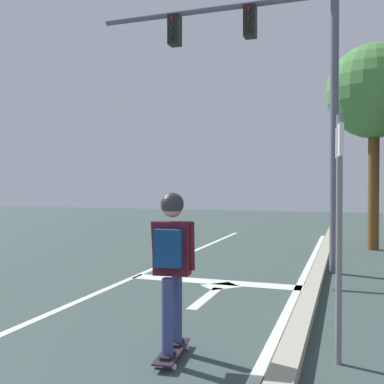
{
  "coord_description": "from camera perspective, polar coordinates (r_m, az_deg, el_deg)",
  "views": [
    {
      "loc": [
        4.12,
        0.12,
        1.72
      ],
      "look_at": [
        1.55,
        7.66,
        1.6
      ],
      "focal_mm": 42.52,
      "sensor_mm": 36.0,
      "label": 1
    }
  ],
  "objects": [
    {
      "name": "skateboard",
      "position": [
        4.78,
        -2.49,
        -19.37
      ],
      "size": [
        0.27,
        0.79,
        0.08
      ],
      "color": "#281C2C",
      "rests_on": "ground"
    },
    {
      "name": "lane_arrow_stem",
      "position": [
        7.11,
        1.77,
        -13.1
      ],
      "size": [
        0.16,
        1.4,
        0.01
      ],
      "primitive_type": "cube",
      "color": "silver",
      "rests_on": "ground"
    },
    {
      "name": "lane_line_curbside",
      "position": [
        6.18,
        11.42,
        -15.29
      ],
      "size": [
        0.12,
        20.0,
        0.01
      ],
      "primitive_type": "cube",
      "color": "silver",
      "rests_on": "ground"
    },
    {
      "name": "skater",
      "position": [
        4.51,
        -2.56,
        -7.55
      ],
      "size": [
        0.44,
        0.6,
        1.57
      ],
      "color": "navy",
      "rests_on": "skateboard"
    },
    {
      "name": "stop_bar",
      "position": [
        8.21,
        3.07,
        -11.2
      ],
      "size": [
        3.14,
        0.4,
        0.01
      ],
      "primitive_type": "cube",
      "color": "silver",
      "rests_on": "ground"
    },
    {
      "name": "street_sign_post",
      "position": [
        4.57,
        17.99,
        -1.25
      ],
      "size": [
        0.08,
        0.44,
        2.39
      ],
      "color": "slate",
      "rests_on": "ground"
    },
    {
      "name": "curb_strip",
      "position": [
        6.13,
        13.82,
        -14.77
      ],
      "size": [
        0.24,
        24.0,
        0.14
      ],
      "primitive_type": "cube",
      "color": "#A5A38F",
      "rests_on": "ground"
    },
    {
      "name": "roadside_tree",
      "position": [
        13.18,
        21.88,
        11.47
      ],
      "size": [
        2.48,
        2.48,
        5.44
      ],
      "color": "brown",
      "rests_on": "ground"
    },
    {
      "name": "lane_line_center",
      "position": [
        7.19,
        -13.64,
        -12.97
      ],
      "size": [
        0.12,
        20.0,
        0.01
      ],
      "primitive_type": "cube",
      "color": "silver",
      "rests_on": "ground"
    },
    {
      "name": "traffic_signal_mast",
      "position": [
        9.65,
        9.56,
        15.18
      ],
      "size": [
        5.04,
        0.34,
        5.83
      ],
      "color": "#565666",
      "rests_on": "ground"
    },
    {
      "name": "lane_arrow_head",
      "position": [
        7.9,
        3.62,
        -11.67
      ],
      "size": [
        0.71,
        0.71,
        0.01
      ],
      "primitive_type": "cube",
      "rotation": [
        0.0,
        0.0,
        0.79
      ],
      "color": "silver",
      "rests_on": "ground"
    }
  ]
}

